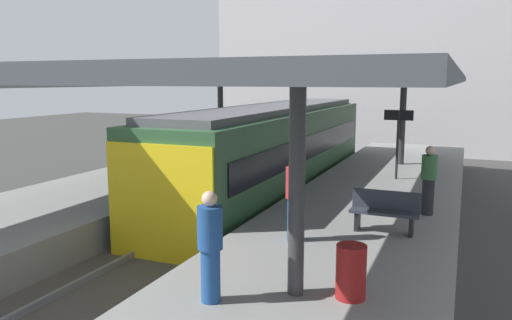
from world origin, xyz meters
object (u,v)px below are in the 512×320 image
(platform_sign, at_px, (398,129))
(litter_bin, at_px, (351,272))
(passenger_near_bench, at_px, (210,245))
(commuter_train, at_px, (274,152))
(passenger_mid_platform, at_px, (295,197))
(platform_bench, at_px, (385,210))
(passenger_far_end, at_px, (429,179))

(platform_sign, bearing_deg, litter_bin, -86.59)
(passenger_near_bench, bearing_deg, litter_bin, 25.85)
(platform_sign, xyz_separation_m, passenger_near_bench, (-1.26, -10.29, -0.79))
(commuter_train, relative_size, passenger_mid_platform, 8.26)
(platform_bench, xyz_separation_m, litter_bin, (0.04, -3.47, -0.06))
(commuter_train, height_order, platform_sign, commuter_train)
(litter_bin, distance_m, passenger_near_bench, 2.07)
(commuter_train, relative_size, platform_bench, 10.00)
(passenger_near_bench, height_order, passenger_far_end, passenger_far_end)
(commuter_train, height_order, litter_bin, commuter_train)
(platform_bench, relative_size, passenger_far_end, 0.86)
(commuter_train, height_order, platform_bench, commuter_train)
(platform_bench, relative_size, passenger_near_bench, 0.86)
(platform_bench, height_order, platform_sign, platform_sign)
(platform_sign, xyz_separation_m, passenger_mid_platform, (-1.04, -7.20, -0.74))
(platform_bench, xyz_separation_m, platform_sign, (-0.52, 5.93, 1.16))
(litter_bin, bearing_deg, passenger_far_end, 82.59)
(platform_sign, xyz_separation_m, passenger_far_end, (1.24, -4.14, -0.78))
(commuter_train, distance_m, platform_bench, 7.12)
(commuter_train, xyz_separation_m, platform_bench, (4.55, -5.48, -0.26))
(passenger_near_bench, xyz_separation_m, passenger_mid_platform, (0.22, 3.09, 0.04))
(passenger_mid_platform, bearing_deg, litter_bin, -54.09)
(passenger_near_bench, bearing_deg, platform_bench, 67.76)
(passenger_near_bench, relative_size, passenger_mid_platform, 0.95)
(commuter_train, xyz_separation_m, litter_bin, (4.59, -8.95, -0.33))
(platform_bench, distance_m, passenger_far_end, 1.97)
(passenger_near_bench, distance_m, passenger_far_end, 6.64)
(passenger_far_end, bearing_deg, platform_bench, -112.07)
(platform_bench, bearing_deg, passenger_mid_platform, -140.87)
(platform_bench, distance_m, passenger_mid_platform, 2.05)
(platform_sign, height_order, passenger_near_bench, platform_sign)
(commuter_train, bearing_deg, platform_bench, -50.29)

